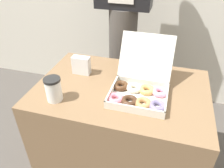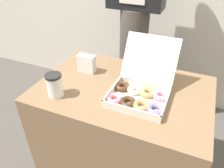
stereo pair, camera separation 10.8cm
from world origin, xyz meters
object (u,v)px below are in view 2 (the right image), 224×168
(donut_box, at_px, (140,91))
(person_customer, at_px, (136,5))
(coffee_cup, at_px, (55,85))
(napkin_holder, at_px, (87,64))

(donut_box, xyz_separation_m, person_customer, (-0.25, 0.65, 0.25))
(coffee_cup, height_order, napkin_holder, coffee_cup)
(donut_box, height_order, napkin_holder, donut_box)
(napkin_holder, xyz_separation_m, person_customer, (0.12, 0.53, 0.23))
(coffee_cup, distance_m, napkin_holder, 0.28)
(napkin_holder, height_order, person_customer, person_customer)
(napkin_holder, relative_size, person_customer, 0.06)
(donut_box, relative_size, coffee_cup, 2.98)
(donut_box, height_order, coffee_cup, donut_box)
(donut_box, distance_m, person_customer, 0.74)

